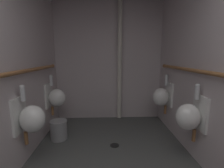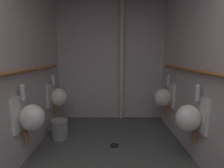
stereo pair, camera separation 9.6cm
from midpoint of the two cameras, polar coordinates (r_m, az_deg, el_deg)
name	(u,v)px [view 2 (the right image)]	position (r m, az deg, el deg)	size (l,w,h in m)	color
floor	(110,168)	(2.32, 0.76, -27.71)	(2.38, 3.37, 0.08)	#4C4F4C
wall_left	(9,63)	(2.17, -31.78, 6.41)	(0.06, 3.37, 2.60)	beige
wall_right	(212,63)	(2.19, 33.11, 6.31)	(0.06, 3.37, 2.60)	beige
wall_back	(111,60)	(3.50, 0.54, 8.64)	(2.38, 0.06, 2.60)	beige
urinal_left_mid	(31,117)	(2.24, -25.72, -10.48)	(0.32, 0.30, 0.76)	white
urinal_left_far	(58,97)	(3.13, -17.76, -4.30)	(0.32, 0.30, 0.76)	white
urinal_right_mid	(190,117)	(2.25, 27.24, -10.54)	(0.32, 0.30, 0.76)	white
urinal_right_far	(164,97)	(3.13, 18.98, -4.38)	(0.32, 0.30, 0.76)	white
supply_pipe_left	(18,72)	(2.14, -29.31, 3.70)	(0.06, 2.54, 0.06)	#936038
supply_pipe_right	(204,72)	(2.14, 31.01, 3.56)	(0.06, 2.55, 0.06)	#936038
standpipe_back_wall	(122,60)	(3.40, 4.48, 8.57)	(0.09, 0.09, 2.55)	beige
floor_drain	(115,145)	(2.67, 2.13, -21.02)	(0.14, 0.14, 0.01)	black
waste_bin	(60,129)	(2.94, -16.99, -15.05)	(0.27, 0.27, 0.32)	gray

